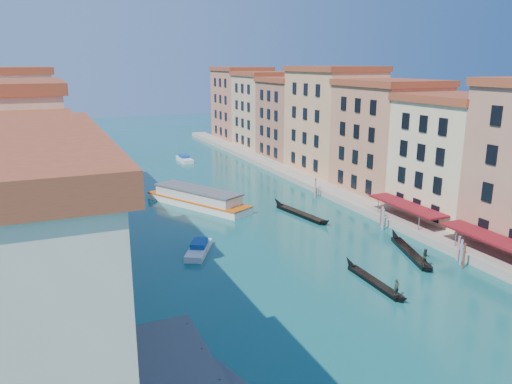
% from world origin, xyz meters
% --- Properties ---
extents(left_bank_palazzos, '(12.80, 128.40, 21.00)m').
position_xyz_m(left_bank_palazzos, '(-26.00, 64.68, 9.71)').
color(left_bank_palazzos, beige).
rests_on(left_bank_palazzos, ground).
extents(right_bank_palazzos, '(12.80, 128.40, 21.00)m').
position_xyz_m(right_bank_palazzos, '(30.00, 65.00, 9.75)').
color(right_bank_palazzos, '#AB5444').
rests_on(right_bank_palazzos, ground).
extents(quay, '(4.00, 140.00, 1.00)m').
position_xyz_m(quay, '(22.00, 65.00, 0.50)').
color(quay, gray).
rests_on(quay, ground).
extents(restaurant_awnings, '(3.20, 44.55, 3.12)m').
position_xyz_m(restaurant_awnings, '(22.19, 23.00, 2.99)').
color(restaurant_awnings, maroon).
rests_on(restaurant_awnings, ground).
extents(mooring_poles_right, '(1.44, 54.24, 3.20)m').
position_xyz_m(mooring_poles_right, '(19.10, 28.80, 1.30)').
color(mooring_poles_right, '#522C1C').
rests_on(mooring_poles_right, ground).
extents(vaporetto_far, '(12.66, 18.53, 2.79)m').
position_xyz_m(vaporetto_far, '(-0.79, 59.73, 1.26)').
color(vaporetto_far, white).
rests_on(vaporetto_far, ground).
extents(gondola_fore, '(1.18, 10.87, 2.17)m').
position_xyz_m(gondola_fore, '(7.38, 25.60, 0.37)').
color(gondola_fore, black).
rests_on(gondola_fore, ground).
extents(gondola_right, '(4.88, 12.29, 2.52)m').
position_xyz_m(gondola_right, '(15.92, 30.24, 0.48)').
color(gondola_right, black).
rests_on(gondola_right, ground).
extents(gondola_far, '(3.36, 13.35, 1.90)m').
position_xyz_m(gondola_far, '(11.48, 49.34, 0.39)').
color(gondola_far, black).
rests_on(gondola_far, ground).
extents(motorboat_mid, '(4.85, 6.63, 1.33)m').
position_xyz_m(motorboat_mid, '(-6.37, 40.73, 0.52)').
color(motorboat_mid, white).
rests_on(motorboat_mid, ground).
extents(motorboat_far, '(2.29, 7.09, 1.46)m').
position_xyz_m(motorboat_far, '(7.04, 96.12, 0.57)').
color(motorboat_far, white).
rests_on(motorboat_far, ground).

